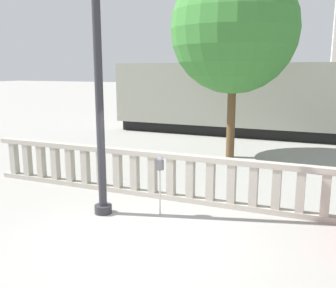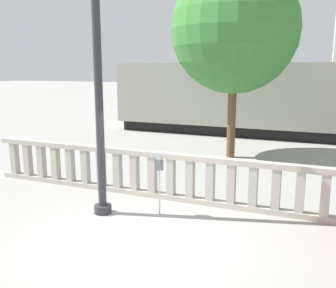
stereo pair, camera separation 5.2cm
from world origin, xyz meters
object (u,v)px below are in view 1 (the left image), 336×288
object	(u,v)px
lamppost	(97,48)
parking_meter	(160,166)
train_near	(326,100)
tree_left	(234,30)

from	to	relation	value
lamppost	parking_meter	world-z (taller)	lamppost
train_near	parking_meter	bearing A→B (deg)	-106.59
tree_left	parking_meter	bearing A→B (deg)	-91.46
tree_left	lamppost	bearing A→B (deg)	-101.97
lamppost	parking_meter	size ratio (longest dim) A/B	4.81
lamppost	train_near	xyz separation A→B (m)	(4.85, 12.36, -1.92)
lamppost	train_near	world-z (taller)	lamppost
parking_meter	tree_left	xyz separation A→B (m)	(0.17, 6.47, 3.66)
train_near	lamppost	bearing A→B (deg)	-111.41
train_near	tree_left	distance (m)	7.03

